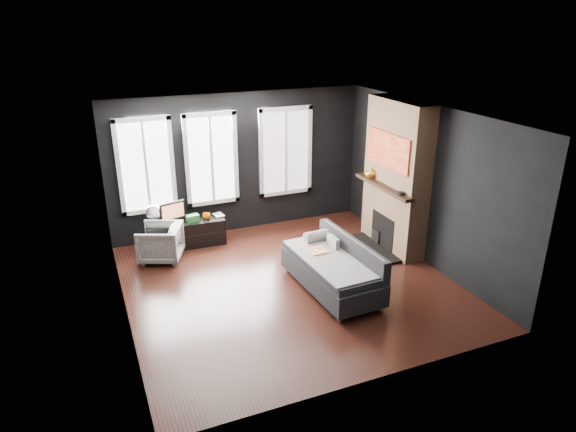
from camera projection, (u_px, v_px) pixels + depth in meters
name	position (u px, v px, depth m)	size (l,w,h in m)	color
floor	(289.00, 284.00, 8.22)	(5.00, 5.00, 0.00)	black
ceiling	(290.00, 116.00, 7.22)	(5.00, 5.00, 0.00)	white
wall_back	(239.00, 163.00, 9.86)	(5.00, 0.02, 2.70)	black
wall_left	(117.00, 231.00, 6.82)	(0.02, 5.00, 2.70)	black
wall_right	(426.00, 185.00, 8.62)	(0.02, 5.00, 2.70)	black
windows	(214.00, 112.00, 9.29)	(4.00, 0.16, 1.76)	white
fireplace	(396.00, 177.00, 9.06)	(0.70, 1.62, 2.70)	#93724C
sofa	(332.00, 266.00, 7.91)	(0.94, 1.88, 0.81)	#262628
stripe_pillow	(333.00, 245.00, 8.20)	(0.07, 0.31, 0.31)	gray
armchair	(160.00, 241.00, 8.91)	(0.69, 0.65, 0.71)	white
media_console	(186.00, 233.00, 9.50)	(1.42, 0.44, 0.49)	black
monitor	(172.00, 211.00, 9.28)	(0.49, 0.11, 0.44)	black
desk_fan	(154.00, 215.00, 9.19)	(0.27, 0.27, 0.38)	#9F9F9F
mug	(206.00, 215.00, 9.49)	(0.14, 0.11, 0.14)	#D56E02
book	(214.00, 211.00, 9.60)	(0.17, 0.02, 0.23)	#A39482
storage_box	(193.00, 218.00, 9.39)	(0.22, 0.14, 0.12)	#2A7732
mantel_vase	(371.00, 173.00, 9.36)	(0.20, 0.21, 0.20)	yellow
mantel_clock	(402.00, 193.00, 8.54)	(0.12, 0.12, 0.04)	black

